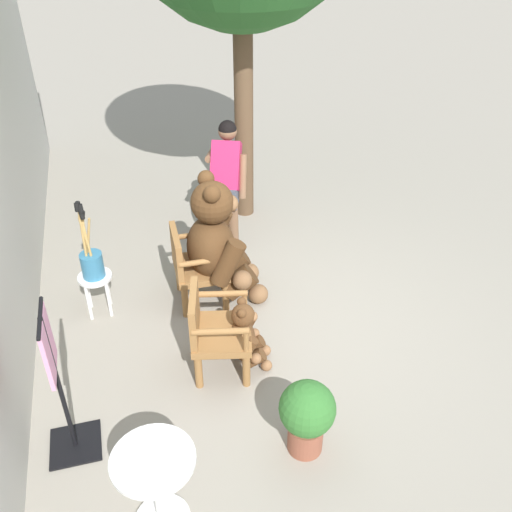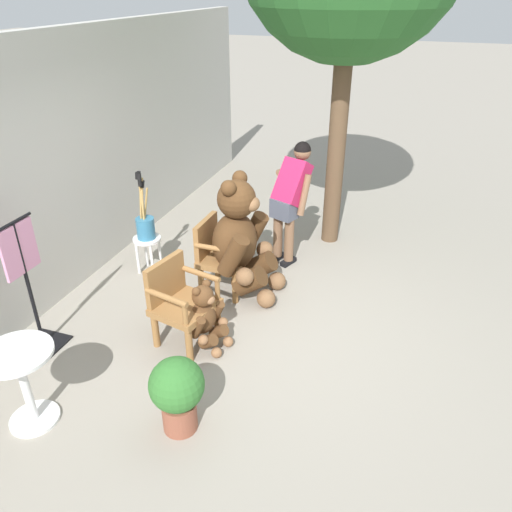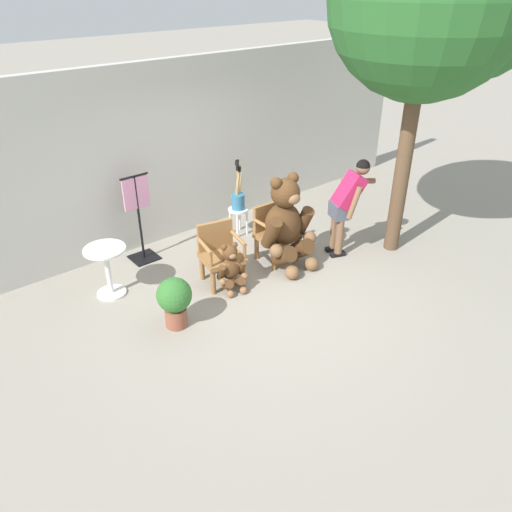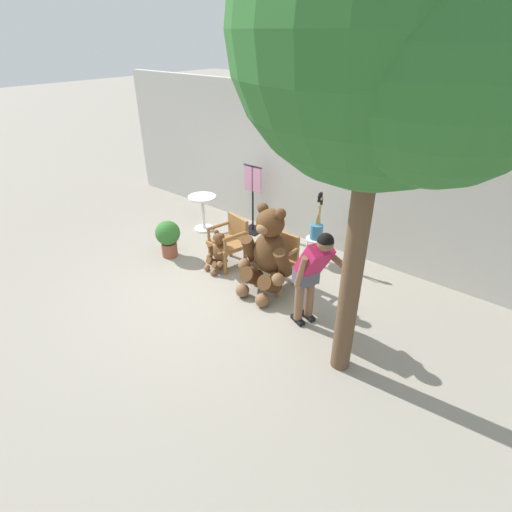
{
  "view_description": "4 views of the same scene",
  "coord_description": "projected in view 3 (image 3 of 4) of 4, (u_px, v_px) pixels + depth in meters",
  "views": [
    {
      "loc": [
        -4.23,
        1.31,
        3.86
      ],
      "look_at": [
        0.22,
        0.11,
        0.66
      ],
      "focal_mm": 40.0,
      "sensor_mm": 36.0,
      "label": 1
    },
    {
      "loc": [
        -4.09,
        -1.34,
        3.2
      ],
      "look_at": [
        -0.09,
        0.04,
        0.86
      ],
      "focal_mm": 35.0,
      "sensor_mm": 36.0,
      "label": 2
    },
    {
      "loc": [
        -3.97,
        -4.34,
        3.92
      ],
      "look_at": [
        -0.35,
        0.07,
        0.62
      ],
      "focal_mm": 35.0,
      "sensor_mm": 36.0,
      "label": 3
    },
    {
      "loc": [
        3.7,
        -3.72,
        3.59
      ],
      "look_at": [
        0.4,
        0.29,
        0.65
      ],
      "focal_mm": 28.0,
      "sensor_mm": 36.0,
      "label": 4
    }
  ],
  "objects": [
    {
      "name": "wooden_chair_right",
      "position": [
        275.0,
        231.0,
        7.56
      ],
      "size": [
        0.57,
        0.53,
        0.86
      ],
      "color": "olive",
      "rests_on": "ground"
    },
    {
      "name": "patio_tree",
      "position": [
        438.0,
        3.0,
        6.31
      ],
      "size": [
        2.71,
        2.58,
        4.89
      ],
      "color": "brown",
      "rests_on": "ground"
    },
    {
      "name": "potted_plant",
      "position": [
        175.0,
        299.0,
        6.12
      ],
      "size": [
        0.44,
        0.44,
        0.68
      ],
      "color": "brown",
      "rests_on": "ground"
    },
    {
      "name": "person_visitor",
      "position": [
        347.0,
        200.0,
        7.49
      ],
      "size": [
        0.87,
        0.49,
        1.51
      ],
      "color": "black",
      "rests_on": "ground"
    },
    {
      "name": "ground_plane",
      "position": [
        278.0,
        288.0,
        7.05
      ],
      "size": [
        60.0,
        60.0,
        0.0
      ],
      "primitive_type": "plane",
      "color": "gray"
    },
    {
      "name": "back_wall",
      "position": [
        181.0,
        150.0,
        7.95
      ],
      "size": [
        10.0,
        0.16,
        2.8
      ],
      "primitive_type": "cube",
      "color": "beige",
      "rests_on": "ground"
    },
    {
      "name": "round_side_table",
      "position": [
        107.0,
        266.0,
        6.7
      ],
      "size": [
        0.56,
        0.56,
        0.72
      ],
      "color": "white",
      "rests_on": "ground"
    },
    {
      "name": "teddy_bear_large",
      "position": [
        286.0,
        223.0,
        7.27
      ],
      "size": [
        0.85,
        0.8,
        1.42
      ],
      "color": "#4C3019",
      "rests_on": "ground"
    },
    {
      "name": "white_stool",
      "position": [
        238.0,
        214.0,
        8.32
      ],
      "size": [
        0.34,
        0.34,
        0.46
      ],
      "color": "white",
      "rests_on": "ground"
    },
    {
      "name": "teddy_bear_small",
      "position": [
        231.0,
        268.0,
        6.86
      ],
      "size": [
        0.44,
        0.44,
        0.71
      ],
      "color": "brown",
      "rests_on": "ground"
    },
    {
      "name": "clothing_display_stand",
      "position": [
        139.0,
        216.0,
        7.41
      ],
      "size": [
        0.44,
        0.4,
        1.36
      ],
      "color": "black",
      "rests_on": "ground"
    },
    {
      "name": "brush_bucket",
      "position": [
        238.0,
        198.0,
        8.17
      ],
      "size": [
        0.22,
        0.22,
        0.84
      ],
      "color": "teal",
      "rests_on": "white_stool"
    },
    {
      "name": "wooden_chair_left",
      "position": [
        220.0,
        252.0,
        7.0
      ],
      "size": [
        0.66,
        0.63,
        0.86
      ],
      "color": "olive",
      "rests_on": "ground"
    }
  ]
}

